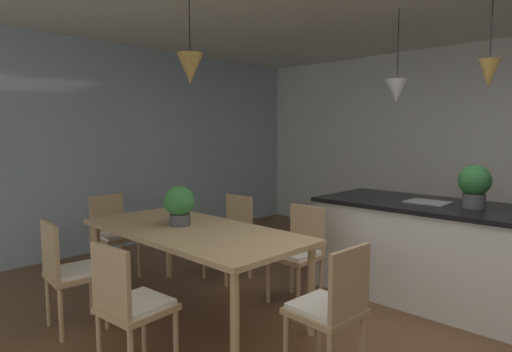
{
  "coord_description": "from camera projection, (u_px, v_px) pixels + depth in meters",
  "views": [
    {
      "loc": [
        1.22,
        -2.75,
        1.54
      ],
      "look_at": [
        -1.34,
        -0.12,
        1.17
      ],
      "focal_mm": 29.8,
      "sensor_mm": 36.0,
      "label": 1
    }
  ],
  "objects": [
    {
      "name": "pendant_over_table",
      "position": [
        190.0,
        68.0,
        3.62
      ],
      "size": [
        0.23,
        0.23,
        0.74
      ],
      "color": "black"
    },
    {
      "name": "chair_far_right",
      "position": [
        298.0,
        250.0,
        3.87
      ],
      "size": [
        0.41,
        0.41,
        0.87
      ],
      "color": "tan",
      "rests_on": "ground_plane"
    },
    {
      "name": "window_wall_left_glazing",
      "position": [
        116.0,
        147.0,
        5.64
      ],
      "size": [
        0.06,
        8.4,
        2.7
      ],
      "primitive_type": "cube",
      "color": "#9EB7C6",
      "rests_on": "ground_plane"
    },
    {
      "name": "chair_window_end",
      "position": [
        113.0,
        233.0,
        4.55
      ],
      "size": [
        0.41,
        0.41,
        0.87
      ],
      "color": "tan",
      "rests_on": "ground_plane"
    },
    {
      "name": "chair_far_left",
      "position": [
        230.0,
        234.0,
        4.51
      ],
      "size": [
        0.41,
        0.41,
        0.87
      ],
      "color": "tan",
      "rests_on": "ground_plane"
    },
    {
      "name": "potted_plant_on_island",
      "position": [
        474.0,
        184.0,
        3.62
      ],
      "size": [
        0.27,
        0.27,
        0.37
      ],
      "color": "#4C4C51",
      "rests_on": "kitchen_island"
    },
    {
      "name": "chair_near_right",
      "position": [
        130.0,
        304.0,
        2.66
      ],
      "size": [
        0.43,
        0.43,
        0.87
      ],
      "color": "tan",
      "rests_on": "ground_plane"
    },
    {
      "name": "dining_table",
      "position": [
        193.0,
        236.0,
        3.56
      ],
      "size": [
        2.05,
        0.95,
        0.74
      ],
      "color": "tan",
      "rests_on": "ground_plane"
    },
    {
      "name": "pendant_over_island_main",
      "position": [
        396.0,
        91.0,
        4.05
      ],
      "size": [
        0.21,
        0.21,
        0.87
      ],
      "color": "black"
    },
    {
      "name": "chair_near_left",
      "position": [
        69.0,
        270.0,
        3.31
      ],
      "size": [
        0.44,
        0.44,
        0.87
      ],
      "color": "tan",
      "rests_on": "ground_plane"
    },
    {
      "name": "vase_on_dining_table",
      "position": [
        181.0,
        217.0,
        3.68
      ],
      "size": [
        0.11,
        0.11,
        0.15
      ],
      "color": "slate",
      "rests_on": "dining_table"
    },
    {
      "name": "kitchen_island",
      "position": [
        432.0,
        250.0,
        3.92
      ],
      "size": [
        2.06,
        0.97,
        0.91
      ],
      "color": "silver",
      "rests_on": "ground_plane"
    },
    {
      "name": "potted_plant_on_table",
      "position": [
        180.0,
        204.0,
        3.66
      ],
      "size": [
        0.26,
        0.26,
        0.34
      ],
      "color": "#4C4C51",
      "rests_on": "dining_table"
    },
    {
      "name": "chair_kitchen_end",
      "position": [
        331.0,
        307.0,
        2.62
      ],
      "size": [
        0.42,
        0.42,
        0.87
      ],
      "color": "tan",
      "rests_on": "ground_plane"
    },
    {
      "name": "pendant_over_island_aux",
      "position": [
        489.0,
        73.0,
        3.48
      ],
      "size": [
        0.17,
        0.17,
        0.79
      ],
      "color": "black"
    }
  ]
}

